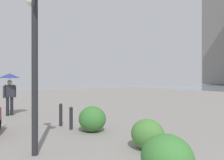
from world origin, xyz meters
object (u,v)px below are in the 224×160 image
object	(u,v)px
pedestrian	(10,82)
lamppost	(35,44)
bollard_near	(71,118)
bollard_mid	(61,114)

from	to	relation	value
pedestrian	lamppost	bearing A→B (deg)	-178.39
bollard_near	lamppost	bearing A→B (deg)	141.26
pedestrian	bollard_mid	xyz separation A→B (m)	(-3.42, -1.51, -1.16)
pedestrian	bollard_mid	world-z (taller)	pedestrian
bollard_near	bollard_mid	bearing A→B (deg)	12.84
pedestrian	bollard_near	bearing A→B (deg)	-158.00
lamppost	pedestrian	size ratio (longest dim) A/B	1.87
bollard_near	bollard_mid	size ratio (longest dim) A/B	0.94
pedestrian	bollard_near	size ratio (longest dim) A/B	2.55
lamppost	pedestrian	world-z (taller)	lamppost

